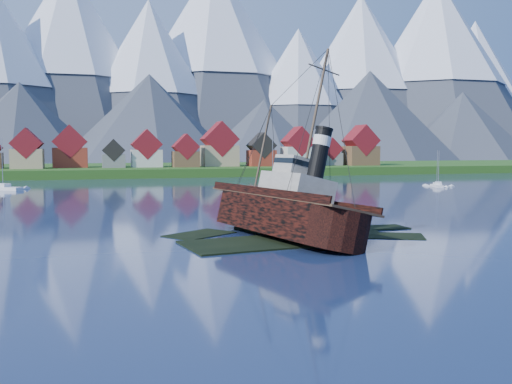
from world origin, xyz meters
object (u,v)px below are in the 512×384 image
object	(u,v)px
sailboat_d	(438,185)
sailboat_f	(437,186)
sailboat_e	(272,185)
tugboat_wreck	(276,211)
sailboat_c	(3,189)

from	to	relation	value
sailboat_d	sailboat_f	xyz separation A→B (m)	(-2.34, -2.81, 0.01)
sailboat_e	sailboat_f	size ratio (longest dim) A/B	1.27
sailboat_d	sailboat_e	world-z (taller)	sailboat_e
sailboat_f	sailboat_e	bearing A→B (deg)	174.24
sailboat_d	tugboat_wreck	bearing A→B (deg)	-102.00
tugboat_wreck	sailboat_f	size ratio (longest dim) A/B	2.96
sailboat_c	sailboat_d	bearing A→B (deg)	-62.54
tugboat_wreck	sailboat_d	xyz separation A→B (m)	(68.00, 68.59, -2.74)
tugboat_wreck	sailboat_e	xyz separation A→B (m)	(25.74, 82.27, -2.69)
tugboat_wreck	sailboat_e	distance (m)	86.25
sailboat_c	sailboat_d	distance (m)	111.42
sailboat_e	sailboat_d	bearing A→B (deg)	-17.64
sailboat_d	sailboat_c	bearing A→B (deg)	-156.12
sailboat_c	sailboat_d	xyz separation A→B (m)	(110.09, -17.20, -0.07)
sailboat_d	sailboat_e	distance (m)	44.43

